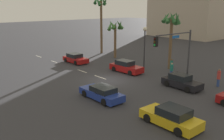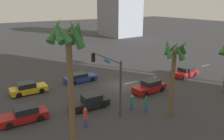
{
  "view_description": "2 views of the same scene",
  "coord_description": "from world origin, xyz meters",
  "px_view_note": "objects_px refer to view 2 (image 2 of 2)",
  "views": [
    {
      "loc": [
        20.92,
        -17.48,
        8.16
      ],
      "look_at": [
        1.78,
        -1.0,
        1.69
      ],
      "focal_mm": 40.42,
      "sensor_mm": 36.0,
      "label": 1
    },
    {
      "loc": [
        17.43,
        24.0,
        10.78
      ],
      "look_at": [
        0.91,
        -1.16,
        1.93
      ],
      "focal_mm": 37.46,
      "sensor_mm": 36.0,
      "label": 2
    }
  ],
  "objects_px": {
    "car_4": "(150,87)",
    "pedestrian_2": "(132,102)",
    "car_3": "(80,78)",
    "car_2": "(28,88)",
    "palm_tree_3": "(174,58)",
    "traffic_signal": "(109,73)",
    "car_1": "(185,72)",
    "pedestrian_0": "(85,117)",
    "palm_tree_2": "(69,53)",
    "car_0": "(90,102)",
    "pedestrian_1": "(146,103)",
    "building_1": "(120,15)",
    "streetlamp": "(174,68)",
    "car_5": "(24,115)"
  },
  "relations": [
    {
      "from": "traffic_signal",
      "to": "building_1",
      "type": "xyz_separation_m",
      "value": [
        -32.25,
        -43.93,
        2.87
      ]
    },
    {
      "from": "car_3",
      "to": "palm_tree_2",
      "type": "bearing_deg",
      "value": 62.52
    },
    {
      "from": "car_2",
      "to": "car_4",
      "type": "height_order",
      "value": "car_4"
    },
    {
      "from": "pedestrian_1",
      "to": "pedestrian_0",
      "type": "bearing_deg",
      "value": -6.37
    },
    {
      "from": "car_2",
      "to": "car_3",
      "type": "relative_size",
      "value": 0.95
    },
    {
      "from": "car_0",
      "to": "pedestrian_0",
      "type": "height_order",
      "value": "pedestrian_0"
    },
    {
      "from": "car_4",
      "to": "traffic_signal",
      "type": "xyz_separation_m",
      "value": [
        6.67,
        1.11,
        3.19
      ]
    },
    {
      "from": "palm_tree_2",
      "to": "palm_tree_3",
      "type": "bearing_deg",
      "value": -177.02
    },
    {
      "from": "car_3",
      "to": "car_4",
      "type": "height_order",
      "value": "car_4"
    },
    {
      "from": "car_2",
      "to": "palm_tree_3",
      "type": "height_order",
      "value": "palm_tree_3"
    },
    {
      "from": "car_4",
      "to": "pedestrian_2",
      "type": "relative_size",
      "value": 2.76
    },
    {
      "from": "car_4",
      "to": "streetlamp",
      "type": "bearing_deg",
      "value": 91.93
    },
    {
      "from": "streetlamp",
      "to": "palm_tree_3",
      "type": "relative_size",
      "value": 0.73
    },
    {
      "from": "car_2",
      "to": "pedestrian_0",
      "type": "distance_m",
      "value": 11.21
    },
    {
      "from": "car_5",
      "to": "pedestrian_0",
      "type": "bearing_deg",
      "value": 136.78
    },
    {
      "from": "pedestrian_2",
      "to": "traffic_signal",
      "type": "bearing_deg",
      "value": -43.21
    },
    {
      "from": "car_2",
      "to": "pedestrian_2",
      "type": "bearing_deg",
      "value": 126.27
    },
    {
      "from": "car_1",
      "to": "pedestrian_1",
      "type": "distance_m",
      "value": 14.05
    },
    {
      "from": "traffic_signal",
      "to": "pedestrian_0",
      "type": "height_order",
      "value": "traffic_signal"
    },
    {
      "from": "car_3",
      "to": "traffic_signal",
      "type": "xyz_separation_m",
      "value": [
        1.21,
        9.35,
        3.28
      ]
    },
    {
      "from": "car_5",
      "to": "traffic_signal",
      "type": "bearing_deg",
      "value": 166.4
    },
    {
      "from": "pedestrian_0",
      "to": "car_2",
      "type": "bearing_deg",
      "value": -78.75
    },
    {
      "from": "car_5",
      "to": "streetlamp",
      "type": "height_order",
      "value": "streetlamp"
    },
    {
      "from": "car_2",
      "to": "building_1",
      "type": "height_order",
      "value": "building_1"
    },
    {
      "from": "pedestrian_2",
      "to": "pedestrian_0",
      "type": "bearing_deg",
      "value": 4.65
    },
    {
      "from": "car_0",
      "to": "car_4",
      "type": "distance_m",
      "value": 8.25
    },
    {
      "from": "car_0",
      "to": "palm_tree_3",
      "type": "bearing_deg",
      "value": 135.21
    },
    {
      "from": "car_5",
      "to": "palm_tree_3",
      "type": "relative_size",
      "value": 0.58
    },
    {
      "from": "palm_tree_3",
      "to": "building_1",
      "type": "bearing_deg",
      "value": -119.98
    },
    {
      "from": "car_4",
      "to": "streetlamp",
      "type": "height_order",
      "value": "streetlamp"
    },
    {
      "from": "pedestrian_0",
      "to": "palm_tree_2",
      "type": "relative_size",
      "value": 0.19
    },
    {
      "from": "pedestrian_0",
      "to": "palm_tree_3",
      "type": "bearing_deg",
      "value": 162.75
    },
    {
      "from": "palm_tree_2",
      "to": "palm_tree_3",
      "type": "distance_m",
      "value": 10.76
    },
    {
      "from": "building_1",
      "to": "pedestrian_2",
      "type": "bearing_deg",
      "value": 51.95
    },
    {
      "from": "car_3",
      "to": "car_5",
      "type": "relative_size",
      "value": 1.04
    },
    {
      "from": "traffic_signal",
      "to": "car_1",
      "type": "bearing_deg",
      "value": -169.06
    },
    {
      "from": "car_4",
      "to": "building_1",
      "type": "bearing_deg",
      "value": -120.86
    },
    {
      "from": "car_2",
      "to": "palm_tree_3",
      "type": "distance_m",
      "value": 17.7
    },
    {
      "from": "car_4",
      "to": "pedestrian_0",
      "type": "distance_m",
      "value": 10.96
    },
    {
      "from": "car_1",
      "to": "traffic_signal",
      "type": "bearing_deg",
      "value": 10.94
    },
    {
      "from": "car_0",
      "to": "pedestrian_0",
      "type": "distance_m",
      "value": 3.99
    },
    {
      "from": "traffic_signal",
      "to": "pedestrian_1",
      "type": "xyz_separation_m",
      "value": [
        -2.63,
        2.8,
        -2.91
      ]
    },
    {
      "from": "car_1",
      "to": "car_4",
      "type": "distance_m",
      "value": 8.97
    },
    {
      "from": "car_0",
      "to": "pedestrian_0",
      "type": "bearing_deg",
      "value": 55.86
    },
    {
      "from": "traffic_signal",
      "to": "streetlamp",
      "type": "distance_m",
      "value": 7.19
    },
    {
      "from": "car_1",
      "to": "pedestrian_0",
      "type": "height_order",
      "value": "pedestrian_0"
    },
    {
      "from": "pedestrian_2",
      "to": "palm_tree_3",
      "type": "distance_m",
      "value": 6.26
    },
    {
      "from": "car_5",
      "to": "palm_tree_2",
      "type": "height_order",
      "value": "palm_tree_2"
    },
    {
      "from": "car_3",
      "to": "pedestrian_1",
      "type": "xyz_separation_m",
      "value": [
        -1.43,
        12.15,
        0.37
      ]
    },
    {
      "from": "car_3",
      "to": "streetlamp",
      "type": "xyz_separation_m",
      "value": [
        -5.58,
        11.72,
        3.31
      ]
    }
  ]
}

